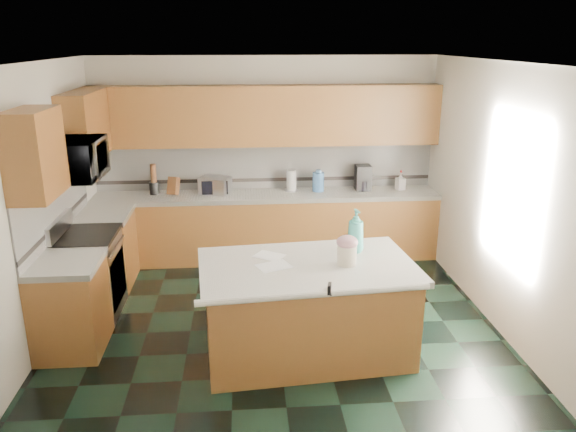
{
  "coord_description": "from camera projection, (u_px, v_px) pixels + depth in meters",
  "views": [
    {
      "loc": [
        -0.31,
        -5.27,
        2.92
      ],
      "look_at": [
        0.15,
        0.35,
        1.12
      ],
      "focal_mm": 35.0,
      "sensor_mm": 36.0,
      "label": 1
    }
  ],
  "objects": [
    {
      "name": "treat_jar_knob_end_l",
      "position": [
        344.0,
        238.0,
        5.09
      ],
      "size": [
        0.03,
        0.03,
        0.03
      ],
      "primitive_type": "sphere",
      "color": "tan",
      "rests_on": "treat_jar_lid"
    },
    {
      "name": "back_backsplash",
      "position": [
        266.0,
        166.0,
        7.71
      ],
      "size": [
        4.6,
        0.02,
        0.63
      ],
      "primitive_type": "cube",
      "color": "silver",
      "rests_on": "back_countertop"
    },
    {
      "name": "island_bullnose",
      "position": [
        315.0,
        294.0,
        4.63
      ],
      "size": [
        1.98,
        0.24,
        0.06
      ],
      "primitive_type": "cylinder",
      "rotation": [
        0.0,
        1.57,
        0.09
      ],
      "color": "white",
      "rests_on": "island_base"
    },
    {
      "name": "range_body",
      "position": [
        90.0,
        276.0,
        6.1
      ],
      "size": [
        0.6,
        0.76,
        0.88
      ],
      "primitive_type": "cube",
      "color": "#B7B7BC",
      "rests_on": "ground"
    },
    {
      "name": "window_light_proxy",
      "position": [
        512.0,
        190.0,
        5.44
      ],
      "size": [
        0.02,
        1.4,
        1.1
      ],
      "primitive_type": "cube",
      "color": "white",
      "rests_on": "wall_right"
    },
    {
      "name": "soap_bottle_back",
      "position": [
        400.0,
        181.0,
        7.68
      ],
      "size": [
        0.13,
        0.14,
        0.24
      ],
      "primitive_type": "imported",
      "rotation": [
        0.0,
        0.0,
        0.26
      ],
      "color": "white",
      "rests_on": "back_countertop"
    },
    {
      "name": "soap_back_cap",
      "position": [
        401.0,
        171.0,
        7.64
      ],
      "size": [
        0.02,
        0.02,
        0.03
      ],
      "primitive_type": "cylinder",
      "color": "red",
      "rests_on": "soap_bottle_back"
    },
    {
      "name": "soap_bottle_island",
      "position": [
        356.0,
        231.0,
        5.42
      ],
      "size": [
        0.19,
        0.19,
        0.43
      ],
      "primitive_type": "imported",
      "rotation": [
        0.0,
        0.0,
        0.18
      ],
      "color": "teal",
      "rests_on": "island_top"
    },
    {
      "name": "toaster_oven_door",
      "position": [
        215.0,
        188.0,
        7.38
      ],
      "size": [
        0.34,
        0.01,
        0.18
      ],
      "primitive_type": "cube",
      "color": "black",
      "rests_on": "toaster_oven"
    },
    {
      "name": "paper_towel_base",
      "position": [
        291.0,
        190.0,
        7.65
      ],
      "size": [
        0.19,
        0.19,
        0.01
      ],
      "primitive_type": "cylinder",
      "color": "#B7B7BC",
      "rests_on": "back_countertop"
    },
    {
      "name": "left_upper_cab_front",
      "position": [
        35.0,
        154.0,
        4.93
      ],
      "size": [
        0.33,
        0.72,
        0.78
      ],
      "primitive_type": "cube",
      "color": "#562F12",
      "rests_on": "wall_left"
    },
    {
      "name": "clamp_body",
      "position": [
        329.0,
        289.0,
        4.65
      ],
      "size": [
        0.05,
        0.09,
        0.08
      ],
      "primitive_type": "cube",
      "rotation": [
        0.0,
        0.0,
        -0.23
      ],
      "color": "black",
      "rests_on": "island_top"
    },
    {
      "name": "utensil_bundle",
      "position": [
        153.0,
        173.0,
        7.41
      ],
      "size": [
        0.08,
        0.08,
        0.24
      ],
      "primitive_type": "cylinder",
      "color": "#472814",
      "rests_on": "utensil_crock"
    },
    {
      "name": "water_jug",
      "position": [
        318.0,
        182.0,
        7.6
      ],
      "size": [
        0.16,
        0.16,
        0.26
      ],
      "primitive_type": "cylinder",
      "color": "#3F6EAC",
      "rests_on": "back_countertop"
    },
    {
      "name": "range_oven_door",
      "position": [
        118.0,
        279.0,
        6.13
      ],
      "size": [
        0.02,
        0.68,
        0.55
      ],
      "primitive_type": "cube",
      "color": "black",
      "rests_on": "range_body"
    },
    {
      "name": "island_top",
      "position": [
        307.0,
        267.0,
        5.19
      ],
      "size": [
        2.08,
        1.35,
        0.06
      ],
      "primitive_type": "cube",
      "rotation": [
        0.0,
        0.0,
        0.09
      ],
      "color": "white",
      "rests_on": "island_base"
    },
    {
      "name": "treat_jar_knob",
      "position": [
        347.0,
        238.0,
        5.1
      ],
      "size": [
        0.06,
        0.02,
        0.02
      ],
      "primitive_type": "cylinder",
      "rotation": [
        0.0,
        1.57,
        0.0
      ],
      "color": "tan",
      "rests_on": "treat_jar_lid"
    },
    {
      "name": "wall_right",
      "position": [
        504.0,
        200.0,
        5.68
      ],
      "size": [
        0.04,
        4.6,
        2.7
      ],
      "primitive_type": "cube",
      "color": "silver",
      "rests_on": "ground"
    },
    {
      "name": "microwave",
      "position": [
        77.0,
        159.0,
        5.71
      ],
      "size": [
        0.5,
        0.73,
        0.41
      ],
      "primitive_type": "imported",
      "rotation": [
        0.0,
        0.0,
        1.57
      ],
      "color": "#B7B7BC",
      "rests_on": "wall_left"
    },
    {
      "name": "back_upper_cab",
      "position": [
        266.0,
        116.0,
        7.35
      ],
      "size": [
        4.6,
        0.33,
        0.78
      ],
      "primitive_type": "cube",
      "color": "#562F12",
      "rests_on": "wall_back"
    },
    {
      "name": "clamp_handle",
      "position": [
        330.0,
        294.0,
        4.6
      ],
      "size": [
        0.01,
        0.06,
        0.01
      ],
      "primitive_type": "cylinder",
      "rotation": [
        1.57,
        0.0,
        0.0
      ],
      "color": "black",
      "rests_on": "island_top"
    },
    {
      "name": "toaster_oven",
      "position": [
        215.0,
        185.0,
        7.49
      ],
      "size": [
        0.45,
        0.39,
        0.22
      ],
      "primitive_type": "cube",
      "rotation": [
        0.0,
        0.0,
        -0.4
      ],
      "color": "#B7B7BC",
      "rests_on": "back_countertop"
    },
    {
      "name": "treat_jar_knob_end_r",
      "position": [
        351.0,
        237.0,
        5.1
      ],
      "size": [
        0.03,
        0.03,
        0.03
      ],
      "primitive_type": "sphere",
      "color": "tan",
      "rests_on": "treat_jar_lid"
    },
    {
      "name": "ceiling",
      "position": [
        275.0,
        62.0,
        5.09
      ],
      "size": [
        4.6,
        4.6,
        0.0
      ],
      "primitive_type": "plane",
      "color": "white",
      "rests_on": "ground"
    },
    {
      "name": "left_accent_band",
      "position": [
        58.0,
        223.0,
        5.94
      ],
      "size": [
        0.01,
        2.3,
        0.05
      ],
      "primitive_type": "cube",
      "color": "black",
      "rests_on": "wall_left"
    },
    {
      "name": "knife_block",
      "position": [
        173.0,
        186.0,
        7.45
      ],
      "size": [
        0.18,
        0.21,
        0.26
      ],
      "primitive_type": "cube",
      "rotation": [
        -0.31,
        0.0,
        -0.37
      ],
      "color": "#472814",
      "rests_on": "back_countertop"
    },
    {
      "name": "island_base",
      "position": [
        307.0,
        312.0,
        5.33
      ],
      "size": [
        1.97,
        1.24,
        0.86
      ],
      "primitive_type": "cube",
      "rotation": [
        0.0,
        0.0,
        0.09
      ],
      "color": "#562F12",
      "rests_on": "ground"
    },
    {
      "name": "back_countertop",
      "position": [
        267.0,
        195.0,
        7.54
      ],
      "size": [
        4.6,
        0.64,
        0.06
      ],
      "primitive_type": "cube",
      "color": "white",
      "rests_on": "back_base_cab"
    },
    {
      "name": "left_upper_cab_rear",
      "position": [
        85.0,
        126.0,
        6.51
      ],
      "size": [
        0.33,
        1.09,
        0.78
      ],
      "primitive_type": "cube",
      "color": "#562F12",
      "rests_on": "wall_left"
    },
    {
      "name": "coffee_carafe",
      "position": [
        363.0,
        186.0,
        7.64
      ],
      "size": [
        0.14,
        0.14,
        0.14
      ],
      "primitive_type": "cylinder",
      "color": "black",
      "rests_on": "back_countertop"
    },
    {
      "name": "left_counter_rear",
      "position": [
        103.0,
        215.0,
        6.71
      ],
      "size": [
        0.64,
        0.82,
        0.06
      ],
      "primitive_type": "cube",
      "color": "white",
      "rests_on": "left_base_cab_rear"
    },
    {
      "name": "treat_jar",
      "position": [
        347.0,
        255.0,
        5.15
      ],
      "size": [
        0.22,
        0.22,
        0.19
      ],
      "primitive_type": "cylinder",
      "rotation": [
        0.0,
        0.0,
        0.27
      ],
      "color": "beige",
      "rests_on": "island_top"
    },
    {
      "name": "range_backguard",
      "position": [
        59.0,
        226.0,
        5.9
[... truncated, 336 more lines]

